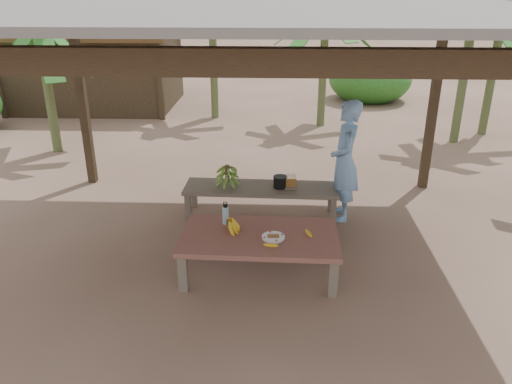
{
  "coord_description": "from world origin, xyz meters",
  "views": [
    {
      "loc": [
        0.33,
        -5.56,
        3.18
      ],
      "look_at": [
        0.1,
        0.05,
        0.8
      ],
      "focal_mm": 35.0,
      "sensor_mm": 36.0,
      "label": 1
    }
  ],
  "objects_px": {
    "water_flask": "(226,214)",
    "woman": "(345,161)",
    "plate": "(273,237)",
    "work_table": "(260,240)",
    "cooking_pot": "(280,182)",
    "bench": "(261,190)",
    "ripe_banana_bunch": "(228,225)"
  },
  "relations": [
    {
      "from": "ripe_banana_bunch",
      "to": "woman",
      "type": "distance_m",
      "value": 2.14
    },
    {
      "from": "water_flask",
      "to": "woman",
      "type": "relative_size",
      "value": 0.17
    },
    {
      "from": "bench",
      "to": "plate",
      "type": "xyz_separation_m",
      "value": [
        0.19,
        -1.66,
        0.12
      ]
    },
    {
      "from": "plate",
      "to": "ripe_banana_bunch",
      "type": "bearing_deg",
      "value": 163.32
    },
    {
      "from": "ripe_banana_bunch",
      "to": "cooking_pot",
      "type": "relative_size",
      "value": 1.4
    },
    {
      "from": "cooking_pot",
      "to": "bench",
      "type": "bearing_deg",
      "value": 176.91
    },
    {
      "from": "bench",
      "to": "work_table",
      "type": "bearing_deg",
      "value": -86.91
    },
    {
      "from": "plate",
      "to": "cooking_pot",
      "type": "xyz_separation_m",
      "value": [
        0.08,
        1.64,
        0.01
      ]
    },
    {
      "from": "bench",
      "to": "woman",
      "type": "height_order",
      "value": "woman"
    },
    {
      "from": "work_table",
      "to": "ripe_banana_bunch",
      "type": "bearing_deg",
      "value": 171.33
    },
    {
      "from": "bench",
      "to": "woman",
      "type": "bearing_deg",
      "value": 1.09
    },
    {
      "from": "bench",
      "to": "plate",
      "type": "bearing_deg",
      "value": -81.63
    },
    {
      "from": "work_table",
      "to": "woman",
      "type": "distance_m",
      "value": 1.97
    },
    {
      "from": "work_table",
      "to": "water_flask",
      "type": "bearing_deg",
      "value": 148.26
    },
    {
      "from": "bench",
      "to": "ripe_banana_bunch",
      "type": "bearing_deg",
      "value": -100.8
    },
    {
      "from": "bench",
      "to": "water_flask",
      "type": "height_order",
      "value": "water_flask"
    },
    {
      "from": "work_table",
      "to": "ripe_banana_bunch",
      "type": "distance_m",
      "value": 0.4
    },
    {
      "from": "water_flask",
      "to": "work_table",
      "type": "bearing_deg",
      "value": -33.16
    },
    {
      "from": "work_table",
      "to": "plate",
      "type": "height_order",
      "value": "plate"
    },
    {
      "from": "work_table",
      "to": "ripe_banana_bunch",
      "type": "relative_size",
      "value": 6.77
    },
    {
      "from": "water_flask",
      "to": "woman",
      "type": "xyz_separation_m",
      "value": [
        1.55,
        1.28,
        0.24
      ]
    },
    {
      "from": "work_table",
      "to": "cooking_pot",
      "type": "relative_size",
      "value": 9.48
    },
    {
      "from": "ripe_banana_bunch",
      "to": "plate",
      "type": "height_order",
      "value": "ripe_banana_bunch"
    },
    {
      "from": "ripe_banana_bunch",
      "to": "woman",
      "type": "bearing_deg",
      "value": 44.64
    },
    {
      "from": "ripe_banana_bunch",
      "to": "water_flask",
      "type": "bearing_deg",
      "value": 102.61
    },
    {
      "from": "cooking_pot",
      "to": "woman",
      "type": "distance_m",
      "value": 0.96
    },
    {
      "from": "ripe_banana_bunch",
      "to": "bench",
      "type": "bearing_deg",
      "value": 77.44
    },
    {
      "from": "ripe_banana_bunch",
      "to": "cooking_pot",
      "type": "distance_m",
      "value": 1.61
    },
    {
      "from": "bench",
      "to": "water_flask",
      "type": "bearing_deg",
      "value": -104.62
    },
    {
      "from": "ripe_banana_bunch",
      "to": "water_flask",
      "type": "height_order",
      "value": "water_flask"
    },
    {
      "from": "work_table",
      "to": "woman",
      "type": "bearing_deg",
      "value": 55.26
    },
    {
      "from": "plate",
      "to": "woman",
      "type": "distance_m",
      "value": 1.95
    }
  ]
}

